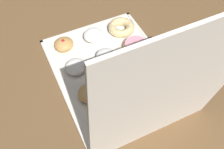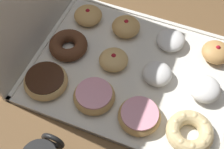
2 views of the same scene
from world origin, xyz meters
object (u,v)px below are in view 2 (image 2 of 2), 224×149
Objects in this scene: powdered_filled_donut_5 at (171,40)px; chocolate_frosted_donut_9 at (46,81)px; cruller_donut_0 at (190,132)px; jelly_filled_donut_8 at (126,27)px; powdered_filled_donut_1 at (204,90)px; jelly_filled_donut_7 at (113,60)px; powdered_filled_donut_4 at (157,75)px; jelly_filled_donut_11 at (88,15)px; chocolate_cake_ring_donut_10 at (68,45)px; donut_box at (133,71)px; pink_frosted_donut_6 at (94,96)px; pink_frosted_donut_3 at (139,116)px; jelly_filled_donut_2 at (216,52)px.

chocolate_frosted_donut_9 is at bearing 134.16° from powdered_filled_donut_5.
jelly_filled_donut_8 is (0.26, 0.27, 0.00)m from cruller_donut_0.
powdered_filled_donut_1 is at bearing -71.87° from chocolate_frosted_donut_9.
jelly_filled_donut_7 is (0.13, 0.26, 0.00)m from cruller_donut_0.
powdered_filled_donut_4 is 0.30m from chocolate_frosted_donut_9.
jelly_filled_donut_8 reaches higher than jelly_filled_donut_11.
powdered_filled_donut_4 reaches higher than powdered_filled_donut_5.
chocolate_frosted_donut_9 and chocolate_cake_ring_donut_10 have the same top height.
donut_box is at bearing 152.04° from powdered_filled_donut_5.
pink_frosted_donut_6 is (-0.13, 0.27, -0.00)m from powdered_filled_donut_1.
jelly_filled_donut_11 is (0.27, 0.27, 0.00)m from pink_frosted_donut_3.
chocolate_cake_ring_donut_10 is (0.14, 0.27, 0.00)m from pink_frosted_donut_3.
pink_frosted_donut_6 reaches higher than pink_frosted_donut_3.
chocolate_frosted_donut_9 is 0.27m from jelly_filled_donut_11.
powdered_filled_donut_1 is 0.30m from jelly_filled_donut_8.
jelly_filled_donut_7 reaches higher than chocolate_frosted_donut_9.
jelly_filled_donut_11 is (0.00, 0.13, -0.00)m from jelly_filled_donut_8.
pink_frosted_donut_6 is at bearing 134.43° from jelly_filled_donut_2.
jelly_filled_donut_8 reaches higher than powdered_filled_donut_4.
pink_frosted_donut_6 is (-0.26, 0.13, -0.00)m from powdered_filled_donut_5.
jelly_filled_donut_8 reaches higher than chocolate_frosted_donut_9.
powdered_filled_donut_5 is 0.75× the size of chocolate_cake_ring_donut_10.
pink_frosted_donut_6 is at bearing -87.19° from chocolate_frosted_donut_9.
jelly_filled_donut_2 is 0.43m from chocolate_cake_ring_donut_10.
powdered_filled_donut_1 is 0.42m from jelly_filled_donut_11.
chocolate_frosted_donut_9 is (-0.13, 0.14, 0.00)m from jelly_filled_donut_7.
pink_frosted_donut_3 is at bearing -117.06° from chocolate_cake_ring_donut_10.
powdered_filled_donut_1 reaches higher than powdered_filled_donut_5.
pink_frosted_donut_6 is 1.29× the size of jelly_filled_donut_8.
chocolate_cake_ring_donut_10 is at bearing 89.69° from jelly_filled_donut_7.
powdered_filled_donut_4 is at bearing -46.78° from pink_frosted_donut_6.
pink_frosted_donut_3 reaches higher than donut_box.
pink_frosted_donut_3 is (-0.14, 0.14, -0.00)m from powdered_filled_donut_1.
jelly_filled_donut_8 is at bearing -45.45° from chocolate_cake_ring_donut_10.
chocolate_frosted_donut_9 is at bearing 89.39° from pink_frosted_donut_3.
jelly_filled_donut_7 is 0.95× the size of jelly_filled_donut_11.
donut_box is 0.21m from chocolate_cake_ring_donut_10.
donut_box is at bearing 86.82° from powdered_filled_donut_4.
chocolate_frosted_donut_9 is at bearing 123.42° from jelly_filled_donut_2.
cruller_donut_0 is (-0.13, -0.20, 0.02)m from donut_box.
powdered_filled_donut_1 and jelly_filled_donut_7 have the same top height.
jelly_filled_donut_7 is at bearing 42.67° from pink_frosted_donut_3.
powdered_filled_donut_1 is 0.14m from jelly_filled_donut_2.
cruller_donut_0 is at bearing -134.68° from jelly_filled_donut_8.
pink_frosted_donut_6 is at bearing 133.22° from powdered_filled_donut_4.
pink_frosted_donut_3 is at bearing -154.72° from donut_box.
cruller_donut_0 is 0.27m from jelly_filled_donut_2.
pink_frosted_donut_3 is 1.30× the size of powdered_filled_donut_5.
powdered_filled_donut_5 is 0.71× the size of chocolate_frosted_donut_9.
powdered_filled_donut_5 is 0.38m from chocolate_frosted_donut_9.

